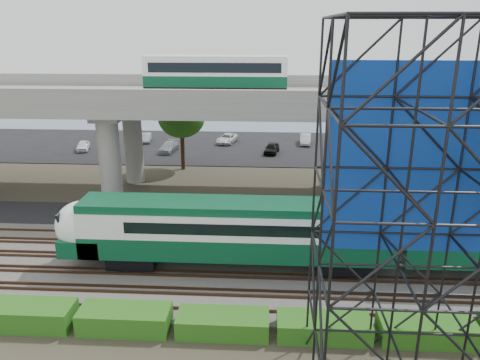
{
  "coord_description": "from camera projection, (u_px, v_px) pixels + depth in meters",
  "views": [
    {
      "loc": [
        3.05,
        -24.24,
        14.65
      ],
      "look_at": [
        1.25,
        6.0,
        4.74
      ],
      "focal_mm": 35.0,
      "sensor_mm": 36.0,
      "label": 1
    }
  ],
  "objects": [
    {
      "name": "harbor_water",
      "position": [
        250.0,
        116.0,
        80.86
      ],
      "size": [
        140.0,
        40.0,
        0.03
      ],
      "primitive_type": "cube",
      "color": "#4B5E7C",
      "rests_on": "ground"
    },
    {
      "name": "overpass",
      "position": [
        231.0,
        106.0,
        40.36
      ],
      "size": [
        80.0,
        12.0,
        12.4
      ],
      "color": "#9E9B93",
      "rests_on": "ground"
    },
    {
      "name": "hedge_strip",
      "position": [
        223.0,
        323.0,
        23.42
      ],
      "size": [
        34.6,
        1.8,
        1.2
      ],
      "color": "#205613",
      "rests_on": "ground"
    },
    {
      "name": "scaffold_tower",
      "position": [
        444.0,
        231.0,
        17.29
      ],
      "size": [
        9.36,
        6.36,
        15.0
      ],
      "color": "black",
      "rests_on": "ground"
    },
    {
      "name": "trees",
      "position": [
        181.0,
        135.0,
        41.6
      ],
      "size": [
        40.94,
        16.94,
        7.69
      ],
      "color": "#382314",
      "rests_on": "ground"
    },
    {
      "name": "parking_lot",
      "position": [
        243.0,
        147.0,
        59.97
      ],
      "size": [
        90.0,
        18.0,
        0.08
      ],
      "primitive_type": "cube",
      "color": "black",
      "rests_on": "ground"
    },
    {
      "name": "commuter_train",
      "position": [
        270.0,
        230.0,
        28.54
      ],
      "size": [
        29.3,
        3.06,
        4.3
      ],
      "color": "black",
      "rests_on": "rail_tracks"
    },
    {
      "name": "ground",
      "position": [
        213.0,
        287.0,
        27.73
      ],
      "size": [
        140.0,
        140.0,
        0.0
      ],
      "primitive_type": "plane",
      "color": "#474233",
      "rests_on": "ground"
    },
    {
      "name": "ballast_bed",
      "position": [
        217.0,
        269.0,
        29.6
      ],
      "size": [
        90.0,
        12.0,
        0.2
      ],
      "primitive_type": "cube",
      "color": "slate",
      "rests_on": "ground"
    },
    {
      "name": "suv",
      "position": [
        200.0,
        208.0,
        37.66
      ],
      "size": [
        5.52,
        3.72,
        1.41
      ],
      "primitive_type": "imported",
      "rotation": [
        0.0,
        0.0,
        1.27
      ],
      "color": "black",
      "rests_on": "service_road"
    },
    {
      "name": "service_road",
      "position": [
        228.0,
        218.0,
        37.68
      ],
      "size": [
        90.0,
        5.0,
        0.08
      ],
      "primitive_type": "cube",
      "color": "black",
      "rests_on": "ground"
    },
    {
      "name": "rail_tracks",
      "position": [
        217.0,
        266.0,
        29.54
      ],
      "size": [
        90.0,
        9.52,
        0.16
      ],
      "color": "#472D1E",
      "rests_on": "ballast_bed"
    },
    {
      "name": "parked_cars",
      "position": [
        258.0,
        143.0,
        59.35
      ],
      "size": [
        40.15,
        9.48,
        1.28
      ],
      "color": "white",
      "rests_on": "parking_lot"
    }
  ]
}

